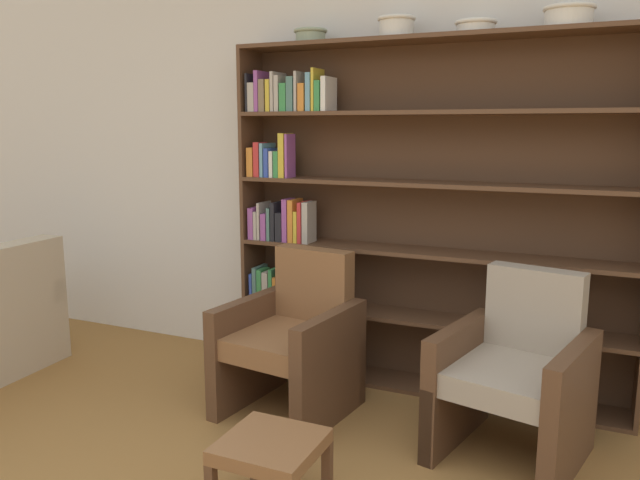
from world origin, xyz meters
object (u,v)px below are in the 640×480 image
bowl_sage (311,35)px  armchair_leather (293,341)px  bowl_copper (476,26)px  footstool (271,452)px  armchair_cushioned (516,376)px  bowl_stoneware (569,16)px  bookshelf (394,218)px  bowl_brass (396,26)px

bowl_sage → armchair_leather: size_ratio=0.23×
bowl_copper → footstool: bearing=-107.1°
armchair_cushioned → footstool: armchair_cushioned is taller
bowl_stoneware → footstool: 2.62m
bowl_sage → armchair_cushioned: size_ratio=0.23×
bowl_copper → armchair_cushioned: bearing=-57.2°
bookshelf → armchair_cushioned: bookshelf is taller
bowl_copper → armchair_cushioned: size_ratio=0.26×
bowl_brass → bowl_copper: bowl_brass is taller
bowl_copper → armchair_leather: size_ratio=0.26×
bookshelf → armchair_leather: 0.98m
bowl_stoneware → footstool: size_ratio=0.67×
armchair_leather → armchair_cushioned: (1.23, -0.00, 0.00)m
bowl_stoneware → armchair_leather: size_ratio=0.29×
bowl_sage → armchair_leather: 1.86m
bowl_brass → armchair_leather: (-0.39, -0.59, -1.78)m
bowl_sage → bowl_copper: 1.00m
footstool → bowl_brass: bearing=89.4°
bowl_brass → bowl_stoneware: bowl_brass is taller
bowl_copper → armchair_leather: bearing=-145.0°
armchair_cushioned → footstool: 1.28m
bookshelf → bowl_sage: bearing=-177.6°
bookshelf → armchair_cushioned: 1.22m
bookshelf → armchair_leather: bookshelf is taller
bowl_sage → footstool: bearing=-70.9°
bookshelf → bowl_copper: bowl_copper is taller
armchair_leather → footstool: bearing=119.0°
bowl_brass → armchair_leather: 1.91m
bookshelf → bowl_copper: bearing=-2.9°
bookshelf → bowl_copper: size_ratio=10.49×
bowl_stoneware → footstool: (-0.95, -1.54, -1.89)m
bookshelf → armchair_cushioned: size_ratio=2.68×
armchair_cushioned → bookshelf: bearing=-23.5°
footstool → bowl_copper: bearing=72.9°
bowl_sage → bowl_copper: bearing=0.0°
bowl_brass → footstool: bowl_brass is taller
armchair_cushioned → bowl_brass: bearing=-22.4°
bookshelf → bowl_brass: (-0.00, -0.02, 1.13)m
armchair_leather → armchair_cushioned: 1.23m
bowl_brass → bowl_sage: bearing=-180.0°
armchair_cushioned → footstool: bearing=60.7°
armchair_leather → footstool: (0.37, -0.95, -0.12)m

